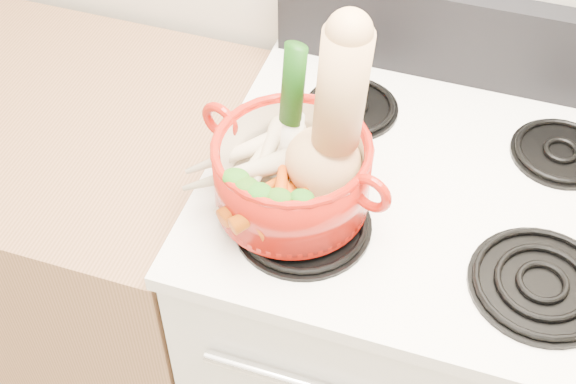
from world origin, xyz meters
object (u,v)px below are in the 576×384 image
(squash, at_px, (325,114))
(stove_body, at_px, (406,341))
(dutch_oven, at_px, (292,174))
(leek, at_px, (291,112))

(squash, bearing_deg, stove_body, 34.99)
(stove_body, height_order, squash, squash)
(dutch_oven, relative_size, squash, 0.80)
(squash, height_order, leek, squash)
(leek, bearing_deg, dutch_oven, -52.23)
(squash, xyz_separation_m, leek, (-0.06, 0.02, -0.03))
(stove_body, xyz_separation_m, squash, (-0.18, -0.10, 0.69))
(leek, bearing_deg, squash, -1.34)
(dutch_oven, xyz_separation_m, leek, (-0.02, 0.04, 0.09))
(dutch_oven, distance_m, squash, 0.13)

